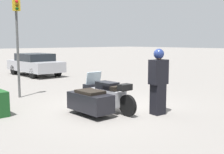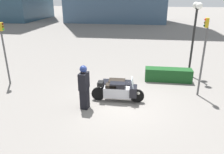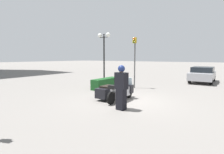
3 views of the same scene
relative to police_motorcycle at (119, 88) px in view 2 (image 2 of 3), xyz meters
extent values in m
plane|color=slate|center=(0.13, -0.53, -0.46)|extent=(160.00, 160.00, 0.00)
cylinder|color=black|center=(0.85, -0.39, -0.15)|extent=(0.61, 0.11, 0.61)
cylinder|color=black|center=(-0.91, -0.41, -0.15)|extent=(0.61, 0.11, 0.61)
cylinder|color=black|center=(-0.21, 0.33, -0.22)|extent=(0.48, 0.11, 0.48)
cube|color=#B7B7BC|center=(-0.03, -0.40, -0.02)|extent=(1.24, 0.45, 0.45)
cube|color=black|center=(-0.03, -0.40, 0.31)|extent=(0.68, 0.42, 0.24)
cube|color=black|center=(-0.31, -0.41, 0.29)|extent=(0.50, 0.42, 0.12)
cube|color=black|center=(0.67, -0.39, 0.07)|extent=(0.33, 0.59, 0.44)
cube|color=silver|center=(0.62, -0.39, 0.49)|extent=(0.12, 0.56, 0.40)
sphere|color=white|center=(0.89, -0.39, 0.01)|extent=(0.18, 0.18, 0.18)
cube|color=black|center=(-0.15, 0.33, -0.06)|extent=(1.41, 0.67, 0.50)
sphere|color=black|center=(0.44, 0.34, -0.04)|extent=(0.48, 0.48, 0.47)
cube|color=black|center=(-0.15, 0.33, 0.23)|extent=(0.78, 0.57, 0.09)
cube|color=black|center=(-0.80, -0.41, 0.36)|extent=(0.24, 0.39, 0.18)
cube|color=black|center=(-1.32, -1.23, -0.01)|extent=(0.35, 0.39, 0.88)
cube|color=black|center=(-1.32, -1.23, 0.78)|extent=(0.37, 0.55, 0.70)
sphere|color=tan|center=(-1.32, -1.23, 1.25)|extent=(0.24, 0.24, 0.24)
sphere|color=navy|center=(-1.32, -1.23, 1.29)|extent=(0.30, 0.30, 0.30)
cube|color=#19471E|center=(2.47, 2.44, -0.10)|extent=(2.53, 0.67, 0.71)
cylinder|color=black|center=(3.80, 3.60, 1.52)|extent=(0.12, 0.12, 3.95)
cylinder|color=black|center=(3.80, 3.60, 3.34)|extent=(0.05, 0.82, 0.05)
sphere|color=white|center=(3.80, 4.01, 3.52)|extent=(0.35, 0.35, 0.35)
sphere|color=white|center=(3.80, 3.19, 3.52)|extent=(0.35, 0.35, 0.35)
sphere|color=black|center=(3.80, 3.60, 3.57)|extent=(0.12, 0.12, 0.12)
cylinder|color=#4C4C4C|center=(3.71, 0.77, 1.14)|extent=(0.09, 0.09, 3.20)
cube|color=#B79319|center=(3.65, 0.78, 2.94)|extent=(0.18, 0.28, 0.40)
sphere|color=red|center=(3.59, 0.79, 3.07)|extent=(0.11, 0.11, 0.11)
sphere|color=#462D06|center=(3.59, 0.79, 2.94)|extent=(0.11, 0.11, 0.11)
sphere|color=#07350F|center=(3.59, 0.79, 2.81)|extent=(0.11, 0.11, 0.11)
cylinder|color=#4C4C4C|center=(-6.05, 0.86, 0.96)|extent=(0.09, 0.09, 2.83)
cube|color=#B79319|center=(-6.00, 0.87, 2.58)|extent=(0.19, 0.28, 0.40)
sphere|color=#410707|center=(-5.93, 0.88, 2.71)|extent=(0.11, 0.11, 0.11)
sphere|color=#462D06|center=(-5.93, 0.88, 2.58)|extent=(0.11, 0.11, 0.11)
sphere|color=green|center=(-5.93, 0.88, 2.45)|extent=(0.11, 0.11, 0.11)
camera|label=1|loc=(-6.43, 5.00, 1.64)|focal=45.00mm
camera|label=2|loc=(0.96, -9.22, 4.09)|focal=35.00mm
camera|label=3|loc=(-7.48, -5.04, 1.76)|focal=28.00mm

